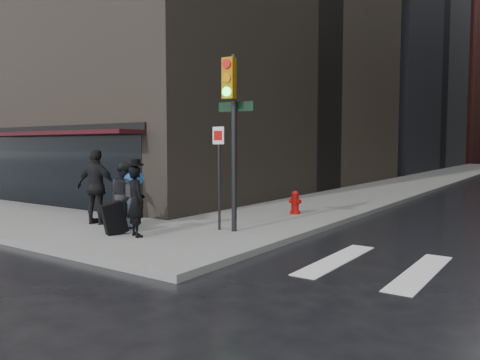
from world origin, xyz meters
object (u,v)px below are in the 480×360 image
(man_overcoat, at_px, (132,204))
(fire_hydrant, at_px, (295,204))
(man_jeans, at_px, (125,195))
(traffic_light, at_px, (231,118))
(man_greycoat, at_px, (97,187))

(man_overcoat, height_order, fire_hydrant, man_overcoat)
(man_jeans, bearing_deg, traffic_light, -137.45)
(man_overcoat, xyz_separation_m, fire_hydrant, (1.44, 5.31, -0.44))
(man_jeans, relative_size, fire_hydrant, 2.38)
(man_jeans, relative_size, man_greycoat, 0.84)
(traffic_light, bearing_deg, man_overcoat, -137.13)
(man_greycoat, bearing_deg, man_jeans, 165.44)
(man_greycoat, distance_m, fire_hydrant, 5.88)
(man_jeans, xyz_separation_m, fire_hydrant, (2.38, 4.68, -0.53))
(man_overcoat, distance_m, man_greycoat, 2.14)
(man_greycoat, distance_m, traffic_light, 4.17)
(traffic_light, distance_m, fire_hydrant, 4.32)
(man_jeans, distance_m, traffic_light, 3.34)
(traffic_light, bearing_deg, fire_hydrant, 86.81)
(man_jeans, bearing_deg, fire_hydrant, -98.45)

